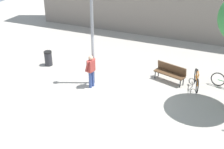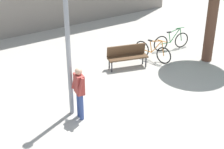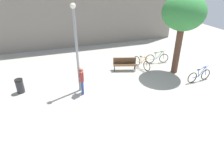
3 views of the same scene
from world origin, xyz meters
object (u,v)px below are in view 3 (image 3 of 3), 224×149
at_px(lamppost, 76,45).
at_px(bicycle_green, 157,58).
at_px(plaza_tree, 183,14).
at_px(person_by_lamppost, 82,78).
at_px(trash_bin, 20,86).
at_px(park_bench, 125,63).
at_px(bicycle_orange, 142,63).
at_px(bicycle_blue, 199,76).

height_order(lamppost, bicycle_green, lamppost).
bearing_deg(lamppost, plaza_tree, 2.76).
xyz_separation_m(lamppost, bicycle_green, (6.28, 2.08, -2.39)).
xyz_separation_m(person_by_lamppost, plaza_tree, (6.55, 0.71, 2.98)).
bearing_deg(trash_bin, park_bench, 7.20).
relative_size(bicycle_green, bicycle_orange, 1.01).
bearing_deg(lamppost, park_bench, 26.12).
xyz_separation_m(plaza_tree, bicycle_orange, (-1.85, 1.32, -3.56)).
relative_size(park_bench, trash_bin, 1.98).
relative_size(plaza_tree, bicycle_blue, 2.85).
height_order(lamppost, person_by_lamppost, lamppost).
xyz_separation_m(park_bench, trash_bin, (-6.74, -0.85, -0.12)).
height_order(bicycle_orange, trash_bin, bicycle_orange).
height_order(person_by_lamppost, trash_bin, person_by_lamppost).
height_order(lamppost, bicycle_blue, lamppost).
distance_m(plaza_tree, bicycle_blue, 3.97).
bearing_deg(bicycle_green, trash_bin, -172.62).
relative_size(lamppost, bicycle_orange, 2.73).
distance_m(person_by_lamppost, trash_bin, 3.62).
xyz_separation_m(lamppost, bicycle_blue, (7.33, -1.28, -2.39)).
bearing_deg(bicycle_orange, lamppost, -161.04).
relative_size(park_bench, bicycle_orange, 0.94).
height_order(bicycle_green, trash_bin, bicycle_green).
distance_m(person_by_lamppost, plaza_tree, 7.23).
bearing_deg(bicycle_green, plaza_tree, -78.77).
height_order(plaza_tree, bicycle_blue, plaza_tree).
height_order(bicycle_blue, bicycle_orange, same).
bearing_deg(lamppost, bicycle_orange, 18.96).
bearing_deg(bicycle_orange, bicycle_green, 16.39).
relative_size(lamppost, person_by_lamppost, 2.90).
bearing_deg(lamppost, trash_bin, 165.58).
relative_size(person_by_lamppost, park_bench, 1.00).
bearing_deg(bicycle_green, park_bench, -172.18).
bearing_deg(trash_bin, lamppost, -14.42).
height_order(lamppost, bicycle_orange, lamppost).
height_order(bicycle_blue, trash_bin, bicycle_blue).
height_order(lamppost, park_bench, lamppost).
bearing_deg(trash_bin, bicycle_orange, 5.65).
bearing_deg(person_by_lamppost, lamppost, 100.64).
bearing_deg(park_bench, bicycle_blue, -37.52).
relative_size(bicycle_blue, bicycle_orange, 1.02).
bearing_deg(plaza_tree, lamppost, -177.24).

